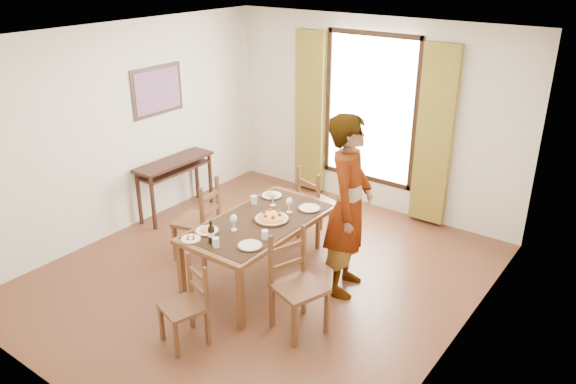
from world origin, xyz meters
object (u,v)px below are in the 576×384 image
Objects in this scene: pasta_platter at (272,216)px; dining_table at (261,226)px; man at (349,206)px; console_table at (174,168)px.

dining_table is at bearing -138.19° from pasta_platter.
dining_table is 1.01m from man.
dining_table is 0.89× the size of man.
man is at bearing 26.38° from dining_table.
pasta_platter is at bearing -15.27° from console_table.
man reaches higher than console_table.
console_table is 0.67× the size of dining_table.
pasta_platter is at bearing 41.81° from dining_table.
pasta_platter is at bearing 97.62° from man.
console_table is 0.60× the size of man.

